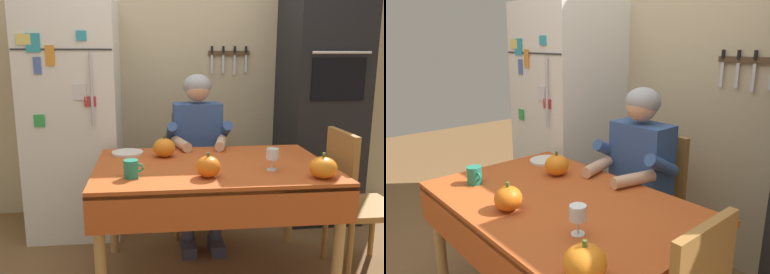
% 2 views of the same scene
% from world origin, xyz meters
% --- Properties ---
extents(back_wall_assembly, '(3.70, 0.13, 2.60)m').
position_xyz_m(back_wall_assembly, '(0.05, 1.35, 1.30)').
color(back_wall_assembly, '#BCAD89').
rests_on(back_wall_assembly, ground).
extents(refrigerator, '(0.68, 0.71, 1.80)m').
position_xyz_m(refrigerator, '(-0.95, 0.96, 0.90)').
color(refrigerator, white).
rests_on(refrigerator, ground).
extents(dining_table, '(1.40, 0.90, 0.74)m').
position_xyz_m(dining_table, '(0.00, 0.08, 0.66)').
color(dining_table, tan).
rests_on(dining_table, ground).
extents(chair_behind_person, '(0.40, 0.40, 0.93)m').
position_xyz_m(chair_behind_person, '(-0.01, 0.87, 0.51)').
color(chair_behind_person, '#9E6B33').
rests_on(chair_behind_person, ground).
extents(seated_person, '(0.47, 0.55, 1.25)m').
position_xyz_m(seated_person, '(-0.01, 0.68, 0.74)').
color(seated_person, '#38384C').
rests_on(seated_person, ground).
extents(coffee_mug, '(0.11, 0.08, 0.10)m').
position_xyz_m(coffee_mug, '(-0.48, -0.12, 0.79)').
color(coffee_mug, '#237F66').
rests_on(coffee_mug, dining_table).
extents(wine_glass, '(0.07, 0.07, 0.13)m').
position_xyz_m(wine_glass, '(0.32, -0.07, 0.83)').
color(wine_glass, white).
rests_on(wine_glass, dining_table).
extents(pumpkin_large, '(0.13, 0.13, 0.14)m').
position_xyz_m(pumpkin_large, '(-0.06, -0.16, 0.80)').
color(pumpkin_large, orange).
rests_on(pumpkin_large, dining_table).
extents(pumpkin_medium, '(0.15, 0.15, 0.14)m').
position_xyz_m(pumpkin_medium, '(0.54, -0.24, 0.80)').
color(pumpkin_medium, orange).
rests_on(pumpkin_medium, dining_table).
extents(pumpkin_small, '(0.14, 0.14, 0.14)m').
position_xyz_m(pumpkin_small, '(-0.28, 0.30, 0.80)').
color(pumpkin_small, orange).
rests_on(pumpkin_small, dining_table).
extents(serving_tray, '(0.21, 0.21, 0.02)m').
position_xyz_m(serving_tray, '(-0.52, 0.40, 0.75)').
color(serving_tray, silver).
rests_on(serving_tray, dining_table).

